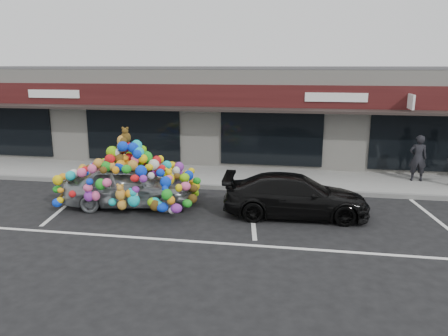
# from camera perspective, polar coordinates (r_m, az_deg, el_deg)

# --- Properties ---
(ground) EXTENTS (90.00, 90.00, 0.00)m
(ground) POSITION_cam_1_polar(r_m,az_deg,el_deg) (13.81, -8.08, -5.38)
(ground) COLOR black
(ground) RESTS_ON ground
(shop_building) EXTENTS (24.00, 7.20, 4.31)m
(shop_building) POSITION_cam_1_polar(r_m,az_deg,el_deg) (21.38, -1.36, 7.37)
(shop_building) COLOR beige
(shop_building) RESTS_ON ground
(sidewalk) EXTENTS (26.00, 3.00, 0.15)m
(sidewalk) POSITION_cam_1_polar(r_m,az_deg,el_deg) (17.47, -4.12, -1.00)
(sidewalk) COLOR gray
(sidewalk) RESTS_ON ground
(kerb) EXTENTS (26.00, 0.18, 0.16)m
(kerb) POSITION_cam_1_polar(r_m,az_deg,el_deg) (16.07, -5.39, -2.31)
(kerb) COLOR slate
(kerb) RESTS_ON ground
(parking_stripe_left) EXTENTS (0.73, 4.37, 0.01)m
(parking_stripe_left) POSITION_cam_1_polar(r_m,az_deg,el_deg) (15.23, -19.42, -4.21)
(parking_stripe_left) COLOR silver
(parking_stripe_left) RESTS_ON ground
(parking_stripe_mid) EXTENTS (0.73, 4.37, 0.01)m
(parking_stripe_mid) POSITION_cam_1_polar(r_m,az_deg,el_deg) (13.43, 3.70, -5.78)
(parking_stripe_mid) COLOR silver
(parking_stripe_mid) RESTS_ON ground
(parking_stripe_right) EXTENTS (0.73, 4.37, 0.01)m
(parking_stripe_right) POSITION_cam_1_polar(r_m,az_deg,el_deg) (13.99, 26.42, -6.43)
(parking_stripe_right) COLOR silver
(parking_stripe_right) RESTS_ON ground
(lane_line) EXTENTS (14.00, 0.12, 0.01)m
(lane_line) POSITION_cam_1_polar(r_m,az_deg,el_deg) (11.24, -1.81, -9.70)
(lane_line) COLOR silver
(lane_line) RESTS_ON ground
(toy_car) EXTENTS (2.89, 4.48, 2.46)m
(toy_car) POSITION_cam_1_polar(r_m,az_deg,el_deg) (14.10, -12.32, -1.60)
(toy_car) COLOR #ABB2B6
(toy_car) RESTS_ON ground
(black_sedan) EXTENTS (1.96, 4.36, 1.24)m
(black_sedan) POSITION_cam_1_polar(r_m,az_deg,el_deg) (13.12, 9.33, -3.58)
(black_sedan) COLOR black
(black_sedan) RESTS_ON ground
(pedestrian_a) EXTENTS (0.65, 0.44, 1.74)m
(pedestrian_a) POSITION_cam_1_polar(r_m,az_deg,el_deg) (17.73, 23.99, 1.20)
(pedestrian_a) COLOR black
(pedestrian_a) RESTS_ON sidewalk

